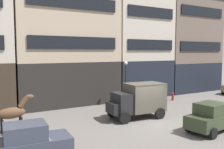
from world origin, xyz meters
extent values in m
plane|color=#605B56|center=(0.00, 0.00, 0.00)|extent=(120.00, 120.00, 0.00)
cube|color=black|center=(-3.04, 10.88, 2.02)|extent=(9.71, 6.93, 4.04)
cube|color=black|center=(-3.04, 7.35, 5.78)|extent=(8.16, 0.12, 1.10)
cube|color=black|center=(-3.04, 7.35, 9.25)|extent=(8.16, 0.12, 1.10)
cube|color=black|center=(5.46, 10.88, 2.01)|extent=(6.99, 6.93, 4.03)
cube|color=#B7AD9E|center=(5.46, 10.88, 10.75)|extent=(6.99, 6.93, 13.44)
cube|color=black|center=(5.46, 7.35, 5.71)|extent=(5.87, 0.12, 1.10)
cube|color=black|center=(5.46, 7.35, 9.07)|extent=(5.87, 0.12, 1.10)
cube|color=black|center=(13.27, 10.88, 1.79)|extent=(8.35, 6.93, 3.58)
cube|color=#66564C|center=(13.27, 10.88, 7.72)|extent=(8.35, 6.93, 8.26)
cube|color=black|center=(13.27, 7.35, 5.65)|extent=(7.01, 0.12, 1.10)
cube|color=black|center=(13.27, 7.35, 9.78)|extent=(7.01, 0.12, 1.10)
ellipsoid|color=#513823|center=(-9.15, 2.86, 1.25)|extent=(1.73, 0.69, 0.70)
cylinder|color=#513823|center=(-8.43, 2.90, 1.85)|extent=(0.68, 0.35, 0.76)
ellipsoid|color=#513823|center=(-8.03, 2.92, 2.15)|extent=(0.57, 0.27, 0.30)
cylinder|color=black|center=(-8.61, 3.07, 0.47)|extent=(0.14, 0.14, 0.95)
cylinder|color=black|center=(-8.59, 2.71, 0.47)|extent=(0.14, 0.14, 0.95)
cylinder|color=black|center=(-9.71, 3.01, 0.47)|extent=(0.14, 0.14, 0.95)
cylinder|color=black|center=(-9.69, 2.65, 0.47)|extent=(0.14, 0.14, 0.95)
cube|color=black|center=(-1.58, 1.81, 1.27)|extent=(1.53, 1.80, 1.50)
cube|color=black|center=(-2.28, 1.86, 0.97)|extent=(1.01, 1.51, 0.80)
cube|color=#4C473D|center=(0.21, 1.67, 1.57)|extent=(2.94, 2.11, 2.10)
cube|color=silver|center=(-2.03, 1.84, 1.52)|extent=(0.29, 1.37, 0.64)
cylinder|color=black|center=(-2.10, 0.90, 0.42)|extent=(0.85, 0.28, 0.84)
cylinder|color=black|center=(-1.96, 2.79, 0.42)|extent=(0.85, 0.28, 0.84)
cylinder|color=black|center=(0.89, 0.67, 0.42)|extent=(0.85, 0.28, 0.84)
cylinder|color=black|center=(1.03, 2.56, 0.42)|extent=(0.85, 0.28, 0.84)
cube|color=#333847|center=(-9.16, -2.01, 0.73)|extent=(3.83, 1.94, 0.80)
cube|color=#333847|center=(-9.30, -1.99, 1.48)|extent=(1.93, 1.60, 0.70)
cube|color=silver|center=(-8.46, -2.07, 1.35)|extent=(0.46, 1.34, 0.56)
cylinder|color=black|center=(-7.88, -1.28, 0.33)|extent=(0.67, 0.24, 0.66)
cylinder|color=black|center=(14.68, 5.15, 0.33)|extent=(0.67, 0.23, 0.66)
cube|color=#2D3823|center=(1.72, -3.22, 0.73)|extent=(3.86, 2.02, 0.80)
cube|color=#2D3823|center=(1.57, -3.24, 1.48)|extent=(1.96, 1.64, 0.70)
cube|color=silver|center=(2.41, -3.14, 1.35)|extent=(0.49, 1.34, 0.56)
cylinder|color=black|center=(2.81, -2.24, 0.33)|extent=(0.68, 0.26, 0.66)
cylinder|color=black|center=(0.43, -2.53, 0.33)|extent=(0.68, 0.26, 0.66)
cylinder|color=black|center=(0.62, -4.19, 0.33)|extent=(0.68, 0.26, 0.66)
cylinder|color=#38332D|center=(3.34, 4.26, 0.42)|extent=(0.16, 0.16, 0.85)
cylinder|color=#38332D|center=(3.54, 4.26, 0.42)|extent=(0.16, 0.16, 0.85)
cylinder|color=#38332D|center=(3.44, 4.26, 1.16)|extent=(0.51, 0.51, 0.62)
sphere|color=tan|center=(3.44, 4.26, 1.60)|extent=(0.22, 0.22, 0.22)
cylinder|color=#38332D|center=(3.44, 4.26, 1.70)|extent=(0.28, 0.28, 0.02)
cylinder|color=#38332D|center=(3.44, 4.26, 1.75)|extent=(0.18, 0.18, 0.09)
cylinder|color=black|center=(1.18, 5.69, 1.90)|extent=(0.12, 0.12, 3.80)
sphere|color=silver|center=(1.18, 5.69, 3.96)|extent=(0.32, 0.32, 0.32)
cylinder|color=maroon|center=(6.88, 5.48, 0.35)|extent=(0.24, 0.24, 0.70)
sphere|color=maroon|center=(6.88, 5.48, 0.72)|extent=(0.22, 0.22, 0.22)
camera|label=1|loc=(-11.47, -13.21, 4.99)|focal=40.03mm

